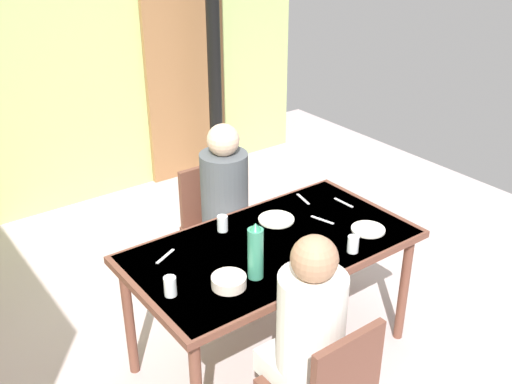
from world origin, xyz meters
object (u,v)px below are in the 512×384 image
at_px(dining_table, 272,255).
at_px(chair_far_diner, 215,222).
at_px(water_bottle_green_near, 256,252).
at_px(person_near_diner, 309,323).
at_px(person_far_diner, 226,191).
at_px(serving_bowl_center, 229,281).

xyz_separation_m(dining_table, chair_far_diner, (0.13, 0.77, -0.19)).
bearing_deg(dining_table, water_bottle_green_near, -143.30).
relative_size(person_near_diner, person_far_diner, 1.00).
bearing_deg(water_bottle_green_near, person_near_diner, -95.66).
bearing_deg(person_near_diner, serving_bowl_center, 103.01).
xyz_separation_m(dining_table, serving_bowl_center, (-0.41, -0.18, 0.10)).
relative_size(chair_far_diner, water_bottle_green_near, 2.88).
height_order(dining_table, person_near_diner, person_near_diner).
bearing_deg(serving_bowl_center, person_near_diner, -76.99).
xyz_separation_m(person_far_diner, water_bottle_green_near, (-0.39, -0.83, 0.12)).
height_order(chair_far_diner, person_far_diner, person_far_diner).
relative_size(dining_table, serving_bowl_center, 9.24).
bearing_deg(water_bottle_green_near, chair_far_diner, 68.21).
height_order(dining_table, serving_bowl_center, serving_bowl_center).
relative_size(water_bottle_green_near, serving_bowl_center, 1.78).
bearing_deg(serving_bowl_center, chair_far_diner, 60.69).
xyz_separation_m(person_near_diner, person_far_diner, (0.43, 1.28, 0.00)).
xyz_separation_m(person_near_diner, water_bottle_green_near, (0.04, 0.45, 0.12)).
bearing_deg(person_far_diner, dining_table, 78.68).
relative_size(person_far_diner, water_bottle_green_near, 2.55).
bearing_deg(serving_bowl_center, water_bottle_green_near, -4.62).
distance_m(dining_table, water_bottle_green_near, 0.39).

